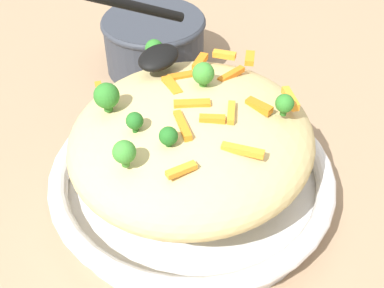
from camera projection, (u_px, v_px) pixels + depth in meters
ground_plane at (192, 194)px, 0.58m from camera, size 2.40×2.40×0.00m
serving_bowl at (192, 179)px, 0.56m from camera, size 0.32×0.32×0.05m
pasta_mound at (192, 138)px, 0.52m from camera, size 0.27×0.26×0.09m
carrot_piece_0 at (259, 106)px, 0.49m from camera, size 0.02×0.03×0.01m
carrot_piece_1 at (100, 91)px, 0.52m from camera, size 0.03×0.03×0.01m
carrot_piece_2 at (250, 58)px, 0.56m from camera, size 0.03×0.02×0.01m
carrot_piece_3 at (224, 55)px, 0.57m from camera, size 0.01×0.03×0.01m
carrot_piece_4 at (172, 86)px, 0.52m from camera, size 0.03×0.03×0.01m
carrot_piece_5 at (212, 119)px, 0.47m from camera, size 0.02×0.03×0.01m
carrot_piece_6 at (200, 62)px, 0.56m from camera, size 0.03×0.01×0.01m
carrot_piece_7 at (231, 112)px, 0.48m from camera, size 0.03×0.02×0.01m
carrot_piece_8 at (231, 75)px, 0.54m from camera, size 0.04×0.02×0.01m
carrot_piece_9 at (191, 104)px, 0.49m from camera, size 0.03×0.04×0.01m
carrot_piece_10 at (181, 77)px, 0.53m from camera, size 0.03×0.03×0.01m
carrot_piece_11 at (290, 98)px, 0.50m from camera, size 0.03×0.03×0.01m
carrot_piece_12 at (182, 126)px, 0.47m from camera, size 0.03×0.03×0.01m
carrot_piece_13 at (181, 170)px, 0.43m from camera, size 0.03×0.02×0.01m
carrot_piece_14 at (243, 150)px, 0.45m from camera, size 0.02×0.04×0.01m
broccoli_floret_0 at (107, 96)px, 0.48m from camera, size 0.03×0.03×0.03m
broccoli_floret_1 at (135, 121)px, 0.46m from camera, size 0.02×0.02×0.02m
broccoli_floret_2 at (154, 49)px, 0.56m from camera, size 0.02×0.02×0.02m
broccoli_floret_3 at (168, 136)px, 0.44m from camera, size 0.02×0.02×0.02m
broccoli_floret_4 at (203, 74)px, 0.51m from camera, size 0.02×0.02×0.03m
broccoli_floret_5 at (124, 152)px, 0.43m from camera, size 0.02×0.02×0.03m
broccoli_floret_6 at (285, 104)px, 0.48m from camera, size 0.02×0.02×0.02m
serving_spoon at (148, 38)px, 0.55m from camera, size 0.13×0.12×0.08m
companion_bowl at (154, 41)px, 0.75m from camera, size 0.16×0.16×0.09m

